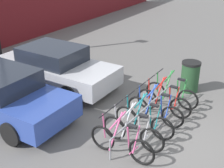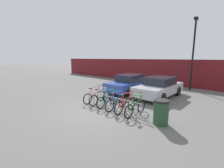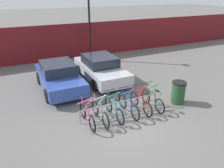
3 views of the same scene
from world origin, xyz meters
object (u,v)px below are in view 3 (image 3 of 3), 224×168
Objects in this scene: bicycle_teal at (114,109)px; car_silver at (101,68)px; bicycle_red at (141,103)px; bicycle_green at (152,100)px; car_blue at (59,76)px; bicycle_silver at (100,113)px; bike_rack at (120,103)px; lamp_post at (89,13)px; bicycle_pink at (87,116)px; trash_bin at (178,92)px; bicycle_blue at (129,106)px.

car_silver is (1.11, 3.99, 0.31)m from bicycle_teal.
car_silver is (-0.15, 3.99, 0.31)m from bicycle_red.
bicycle_green is 0.41× the size of car_blue.
bicycle_red is at bearing -0.02° from bicycle_silver.
bike_rack is 2.07× the size of bicycle_red.
bike_rack is 3.99m from car_blue.
bicycle_red is at bearing -95.25° from lamp_post.
car_blue reaches higher than bicycle_green.
trash_bin is at bearing -4.25° from bicycle_pink.
bicycle_silver is 1.28m from bicycle_blue.
bicycle_silver and bicycle_blue have the same top height.
bicycle_teal is at bearing -178.40° from bicycle_green.
bicycle_pink is 1.81m from bicycle_blue.
bicycle_silver is 0.29× the size of lamp_post.
bike_rack is 0.60× the size of lamp_post.
bicycle_teal is at bearing 177.96° from trash_bin.
bicycle_teal is at bearing -105.53° from car_silver.
bike_rack is 2.07× the size of bicycle_blue.
car_blue reaches higher than bicycle_silver.
bicycle_red is 4.57m from car_blue.
bike_rack is at bearing 156.34° from bicycle_blue.
bicycle_teal is 0.67m from bicycle_blue.
bicycle_teal and bicycle_blue have the same top height.
lamp_post is at bearing 51.89° from car_blue.
bicycle_teal is 1.26m from bicycle_red.
lamp_post reaches higher than bicycle_blue.
bicycle_pink is 2.99m from bicycle_green.
bicycle_teal reaches higher than bike_rack.
bicycle_pink is at bearing 177.58° from bicycle_red.
car_silver is (0.75, 3.84, 0.21)m from bike_rack.
bicycle_pink is 1.00× the size of bicycle_green.
bicycle_red is 0.60m from bicycle_green.
bicycle_pink is 0.53m from bicycle_silver.
bicycle_green is at bearing -79.38° from car_silver.
car_silver is (2.41, 0.22, 0.00)m from car_blue.
bicycle_teal reaches higher than trash_bin.
bicycle_pink is 1.00× the size of bicycle_blue.
bike_rack is 1.51m from bicycle_pink.
car_silver is at bearing 66.75° from bicycle_silver.
car_silver reaches higher than bicycle_teal.
car_silver is 4.83m from lamp_post.
bicycle_silver is 1.66× the size of trash_bin.
bike_rack is at bearing 8.73° from bicycle_silver.
bicycle_silver and bicycle_red have the same top height.
bicycle_silver is 0.39× the size of car_silver.
car_silver is at bearing 5.27° from car_blue.
bicycle_blue is at bearing -178.40° from bicycle_green.
bike_rack is 2.07× the size of bicycle_green.
bicycle_teal is at bearing -0.02° from bicycle_silver.
car_blue and car_silver have the same top height.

